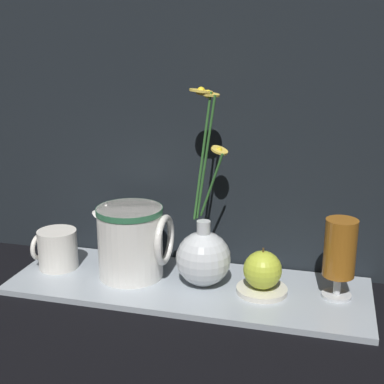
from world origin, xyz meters
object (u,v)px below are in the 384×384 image
Objects in this scene: tea_glass at (340,251)px; orange_fruit at (263,270)px; vase_with_flowers at (203,254)px; ceramic_pitcher at (132,239)px; yellow_mug at (57,249)px.

tea_glass is 1.89× the size of orange_fruit.
vase_with_flowers is 2.50× the size of tea_glass.
yellow_mug is at bearing -179.52° from ceramic_pitcher.
ceramic_pitcher is 0.42m from tea_glass.
vase_with_flowers reaches higher than ceramic_pitcher.
vase_with_flowers is at bearing 0.15° from yellow_mug.
vase_with_flowers is 0.12m from orange_fruit.
ceramic_pitcher is 1.95× the size of orange_fruit.
yellow_mug is at bearing -178.89° from tea_glass.
vase_with_flowers is 0.15m from ceramic_pitcher.
tea_glass is (0.42, 0.01, 0.01)m from ceramic_pitcher.
tea_glass is at bearing 1.37° from ceramic_pitcher.
tea_glass is at bearing 2.31° from vase_with_flowers.
vase_with_flowers reaches higher than orange_fruit.
tea_glass reaches higher than yellow_mug.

